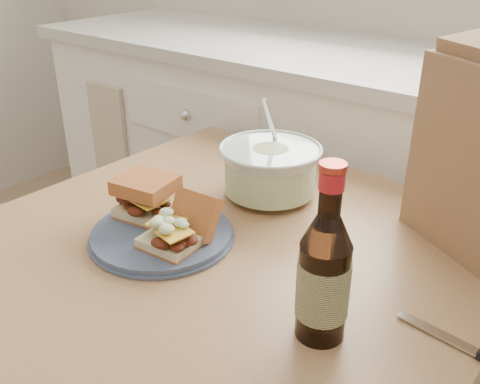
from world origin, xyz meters
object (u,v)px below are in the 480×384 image
Objects in this scene: plate at (162,235)px; beer_bottle at (324,275)px; dining_table at (223,296)px; coleslaw_bowl at (270,172)px.

plate is 0.37m from beer_bottle.
beer_bottle reaches higher than dining_table.
beer_bottle is (0.31, -0.30, 0.04)m from coleslaw_bowl.
plate is (-0.10, -0.05, 0.12)m from dining_table.
beer_bottle is at bearing -6.03° from plate.
plate is at bearing -152.39° from dining_table.
dining_table is 0.16m from plate.
coleslaw_bowl is at bearing 79.46° from plate.
dining_table is 3.61× the size of plate.
dining_table is at bearing 26.45° from plate.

